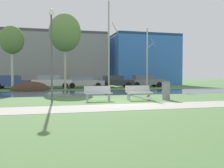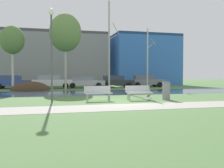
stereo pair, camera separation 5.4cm
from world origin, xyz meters
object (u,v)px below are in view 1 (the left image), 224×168
object	(u,v)px
streetlamp	(52,40)
parked_suv_fifth_grey	(145,81)
parked_wagon_fourth_dark	(115,81)
parked_van_nearest_blue	(12,82)
bench_right	(139,92)
bench_left	(98,93)
parked_hatch_third_silver	(84,82)
trash_bin	(166,90)
seagull	(148,99)
parked_sedan_second_white	(51,81)

from	to	relation	value
streetlamp	parked_suv_fifth_grey	xyz separation A→B (m)	(11.88, 15.38, -2.66)
parked_wagon_fourth_dark	parked_van_nearest_blue	bearing A→B (deg)	177.31
bench_right	parked_wagon_fourth_dark	distance (m)	15.28
bench_left	parked_wagon_fourth_dark	distance (m)	15.92
parked_van_nearest_blue	parked_suv_fifth_grey	size ratio (longest dim) A/B	0.93
parked_wagon_fourth_dark	parked_hatch_third_silver	bearing A→B (deg)	-179.38
streetlamp	parked_hatch_third_silver	xyz separation A→B (m)	(3.98, 15.05, -2.72)
bench_right	streetlamp	xyz separation A→B (m)	(-5.15, -0.04, 2.98)
streetlamp	parked_hatch_third_silver	size ratio (longest dim) A/B	1.11
streetlamp	parked_suv_fifth_grey	size ratio (longest dim) A/B	1.15
trash_bin	parked_van_nearest_blue	distance (m)	19.31
trash_bin	streetlamp	xyz separation A→B (m)	(-6.81, 0.33, 2.89)
seagull	parked_sedan_second_white	distance (m)	16.82
parked_van_nearest_blue	parked_suv_fifth_grey	world-z (taller)	parked_suv_fifth_grey
bench_left	parked_sedan_second_white	world-z (taller)	parked_sedan_second_white
parked_hatch_third_silver	seagull	bearing A→B (deg)	-84.68
bench_right	parked_suv_fifth_grey	size ratio (longest dim) A/B	0.36
streetlamp	parked_hatch_third_silver	bearing A→B (deg)	75.18
trash_bin	seagull	bearing A→B (deg)	-162.74
bench_left	seagull	xyz separation A→B (m)	(2.83, -0.80, -0.34)
parked_suv_fifth_grey	bench_right	bearing A→B (deg)	-113.67
bench_left	parked_sedan_second_white	distance (m)	15.38
trash_bin	parked_suv_fifth_grey	size ratio (longest dim) A/B	0.25
trash_bin	parked_wagon_fourth_dark	xyz separation A→B (m)	(1.02, 15.42, 0.20)
parked_van_nearest_blue	parked_hatch_third_silver	distance (m)	8.04
bench_right	trash_bin	distance (m)	1.70
trash_bin	parked_wagon_fourth_dark	size ratio (longest dim) A/B	0.26
parked_hatch_third_silver	parked_wagon_fourth_dark	xyz separation A→B (m)	(3.85, 0.04, 0.04)
trash_bin	parked_hatch_third_silver	xyz separation A→B (m)	(-2.83, 15.38, 0.17)
parked_sedan_second_white	parked_hatch_third_silver	xyz separation A→B (m)	(3.71, -0.19, -0.07)
parked_sedan_second_white	parked_hatch_third_silver	world-z (taller)	parked_sedan_second_white
parked_hatch_third_silver	parked_suv_fifth_grey	size ratio (longest dim) A/B	1.04
seagull	parked_wagon_fourth_dark	bearing A→B (deg)	81.47
parked_sedan_second_white	parked_suv_fifth_grey	bearing A→B (deg)	0.70
streetlamp	parked_sedan_second_white	distance (m)	15.47
bench_right	streetlamp	distance (m)	5.95
parked_hatch_third_silver	parked_wagon_fourth_dark	size ratio (longest dim) A/B	1.08
parked_sedan_second_white	streetlamp	bearing A→B (deg)	-91.01
bench_right	seagull	size ratio (longest dim) A/B	3.53
parked_sedan_second_white	parked_suv_fifth_grey	size ratio (longest dim) A/B	1.02
bench_right	parked_wagon_fourth_dark	size ratio (longest dim) A/B	0.38
seagull	parked_hatch_third_silver	distance (m)	15.88
trash_bin	streetlamp	size ratio (longest dim) A/B	0.21
seagull	parked_van_nearest_blue	bearing A→B (deg)	120.05
parked_sedan_second_white	parked_wagon_fourth_dark	xyz separation A→B (m)	(7.56, -0.15, -0.03)
streetlamp	parked_sedan_second_white	size ratio (longest dim) A/B	1.13
parked_van_nearest_blue	parked_suv_fifth_grey	distance (m)	15.91
trash_bin	seagull	size ratio (longest dim) A/B	2.40
bench_right	trash_bin	world-z (taller)	trash_bin
parked_hatch_third_silver	parked_suv_fifth_grey	distance (m)	7.90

